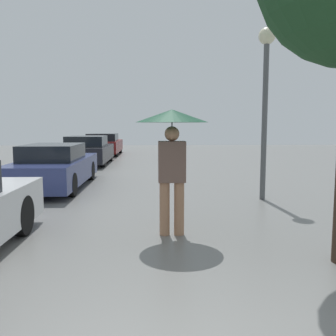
# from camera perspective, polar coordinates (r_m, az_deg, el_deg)

# --- Properties ---
(pedestrian) EXTENTS (1.13, 1.13, 1.98)m
(pedestrian) POSITION_cam_1_polar(r_m,az_deg,el_deg) (5.81, 0.61, 4.95)
(pedestrian) COLOR #9E7051
(pedestrian) RESTS_ON ground_plane
(parked_car_second) EXTENTS (1.65, 4.47, 1.21)m
(parked_car_second) POSITION_cam_1_polar(r_m,az_deg,el_deg) (10.84, -16.83, 0.13)
(parked_car_second) COLOR navy
(parked_car_second) RESTS_ON ground_plane
(parked_car_third) EXTENTS (1.87, 4.15, 1.25)m
(parked_car_third) POSITION_cam_1_polar(r_m,az_deg,el_deg) (16.94, -12.16, 2.57)
(parked_car_third) COLOR black
(parked_car_third) RESTS_ON ground_plane
(parked_car_farthest) EXTENTS (1.89, 4.25, 1.24)m
(parked_car_farthest) POSITION_cam_1_polar(r_m,az_deg,el_deg) (21.99, -9.84, 3.54)
(parked_car_farthest) COLOR maroon
(parked_car_farthest) RESTS_ON ground_plane
(street_lamp) EXTENTS (0.38, 0.38, 3.91)m
(street_lamp) POSITION_cam_1_polar(r_m,az_deg,el_deg) (8.99, 14.66, 12.80)
(street_lamp) COLOR #515456
(street_lamp) RESTS_ON ground_plane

